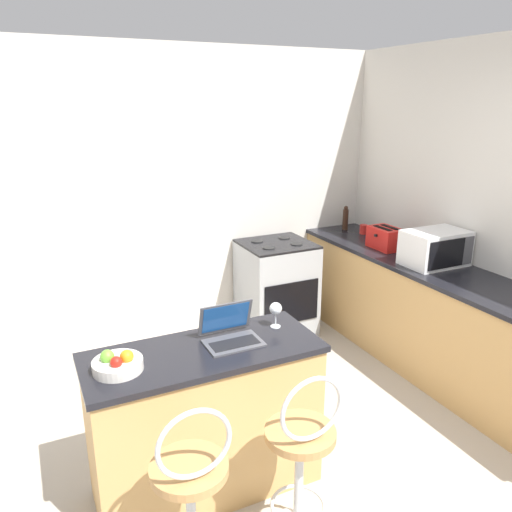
% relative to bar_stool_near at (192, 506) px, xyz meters
% --- Properties ---
extents(wall_back, '(12.00, 0.06, 2.60)m').
position_rel_bar_stool_near_xyz_m(wall_back, '(0.75, 2.57, 0.83)').
color(wall_back, silver).
rests_on(wall_back, ground_plane).
extents(breakfast_bar, '(1.26, 0.52, 0.88)m').
position_rel_bar_stool_near_xyz_m(breakfast_bar, '(0.27, 0.57, -0.02)').
color(breakfast_bar, tan).
rests_on(breakfast_bar, ground_plane).
extents(counter_right, '(0.62, 3.24, 0.88)m').
position_rel_bar_stool_near_xyz_m(counter_right, '(2.40, 0.94, -0.03)').
color(counter_right, tan).
rests_on(counter_right, ground_plane).
extents(bar_stool_near, '(0.40, 0.40, 1.00)m').
position_rel_bar_stool_near_xyz_m(bar_stool_near, '(0.00, 0.00, 0.00)').
color(bar_stool_near, silver).
rests_on(bar_stool_near, ground_plane).
extents(bar_stool_far, '(0.40, 0.40, 1.00)m').
position_rel_bar_stool_near_xyz_m(bar_stool_far, '(0.55, 0.00, 0.00)').
color(bar_stool_far, silver).
rests_on(bar_stool_far, ground_plane).
extents(laptop, '(0.31, 0.25, 0.21)m').
position_rel_bar_stool_near_xyz_m(laptop, '(0.44, 0.61, 0.47)').
color(laptop, '#47474C').
rests_on(laptop, breakfast_bar).
extents(microwave, '(0.50, 0.33, 0.28)m').
position_rel_bar_stool_near_xyz_m(microwave, '(2.42, 1.12, 0.55)').
color(microwave, white).
rests_on(microwave, counter_right).
extents(toaster, '(0.22, 0.30, 0.19)m').
position_rel_bar_stool_near_xyz_m(toaster, '(2.37, 1.66, 0.51)').
color(toaster, red).
rests_on(toaster, counter_right).
extents(stove_range, '(0.64, 0.60, 0.89)m').
position_rel_bar_stool_near_xyz_m(stove_range, '(1.58, 2.22, -0.03)').
color(stove_range, '#9EA3A8').
rests_on(stove_range, ground_plane).
extents(pepper_mill, '(0.06, 0.06, 0.25)m').
position_rel_bar_stool_near_xyz_m(pepper_mill, '(2.44, 2.36, 0.53)').
color(pepper_mill, '#331E14').
rests_on(pepper_mill, counter_right).
extents(fruit_bowl, '(0.24, 0.24, 0.11)m').
position_rel_bar_stool_near_xyz_m(fruit_bowl, '(-0.18, 0.55, 0.45)').
color(fruit_bowl, silver).
rests_on(fruit_bowl, breakfast_bar).
extents(wine_glass_tall, '(0.07, 0.07, 0.15)m').
position_rel_bar_stool_near_xyz_m(wine_glass_tall, '(0.75, 0.66, 0.52)').
color(wine_glass_tall, silver).
rests_on(wine_glass_tall, breakfast_bar).
extents(mug_red, '(0.09, 0.07, 0.09)m').
position_rel_bar_stool_near_xyz_m(mug_red, '(2.51, 2.15, 0.46)').
color(mug_red, red).
rests_on(mug_red, counter_right).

